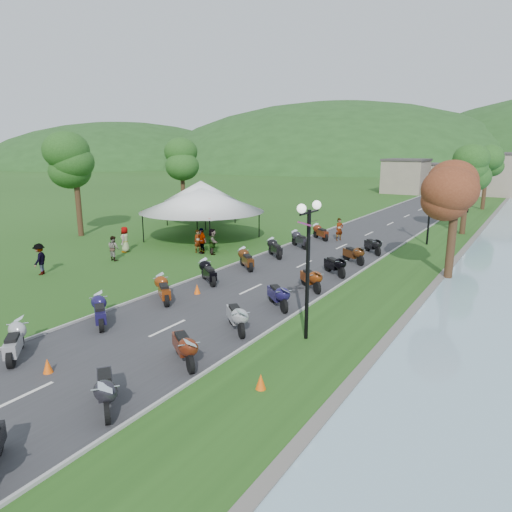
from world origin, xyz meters
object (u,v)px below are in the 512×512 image
Objects in this scene: vendor_tent_main at (202,214)px; pedestrian_b at (114,260)px; pedestrian_c at (41,274)px; pedestrian_a at (198,252)px.

vendor_tent_main is 8.46m from pedestrian_b.
pedestrian_c is at bearing -96.33° from vendor_tent_main.
pedestrian_b is at bearing -93.81° from vendor_tent_main.
pedestrian_c is (-3.90, -9.00, 0.00)m from pedestrian_a.
vendor_tent_main is 4.07× the size of pedestrian_a.
pedestrian_b is 0.89× the size of pedestrian_c.
pedestrian_a is (2.50, -3.63, -2.00)m from vendor_tent_main.
pedestrian_b is at bearing 170.99° from pedestrian_a.
vendor_tent_main is 4.03× the size of pedestrian_b.
pedestrian_c is at bearing 87.55° from pedestrian_b.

